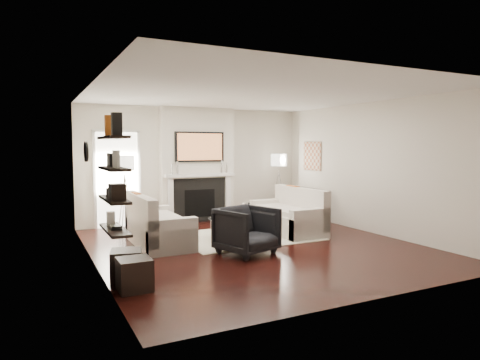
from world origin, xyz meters
name	(u,v)px	position (x,y,z in m)	size (l,w,h in m)	color
room_envelope	(255,171)	(0.00, 0.00, 1.35)	(6.00, 6.00, 6.00)	black
chimney_breast	(197,165)	(0.00, 2.88, 1.35)	(1.80, 0.25, 2.70)	silver
fireplace_surround	(200,200)	(0.00, 2.74, 0.52)	(1.30, 0.02, 1.04)	black
firebox	(200,203)	(0.00, 2.73, 0.45)	(0.75, 0.02, 0.65)	black
mantel_pilaster_l	(171,201)	(-0.72, 2.71, 0.55)	(0.12, 0.08, 1.10)	white
mantel_pilaster_r	(228,198)	(0.72, 2.71, 0.55)	(0.12, 0.08, 1.10)	white
mantel_shelf	(200,175)	(0.00, 2.69, 1.12)	(1.70, 0.18, 0.07)	white
tv_body	(200,147)	(0.00, 2.71, 1.78)	(1.20, 0.06, 0.70)	black
tv_screen	(200,147)	(0.00, 2.68, 1.78)	(1.10, 0.01, 0.62)	#BF723F
candlestick_l_tall	(178,168)	(-0.55, 2.70, 1.30)	(0.04, 0.04, 0.30)	silver
candlestick_l_short	(172,169)	(-0.68, 2.70, 1.27)	(0.04, 0.04, 0.24)	silver
candlestick_r_tall	(222,167)	(0.55, 2.70, 1.30)	(0.04, 0.04, 0.30)	silver
candlestick_r_short	(226,168)	(0.68, 2.70, 1.27)	(0.04, 0.04, 0.24)	silver
hallway_panel	(117,180)	(-1.85, 2.98, 1.05)	(0.90, 0.02, 2.10)	white
door_trim_l	(95,181)	(-2.33, 2.96, 1.05)	(0.06, 0.06, 2.16)	white
door_trim_r	(139,179)	(-1.37, 2.96, 1.05)	(0.06, 0.06, 2.16)	white
door_trim_top	(116,131)	(-1.85, 2.96, 2.13)	(1.02, 0.06, 0.06)	white
rug	(246,236)	(0.22, 0.79, 0.01)	(2.60, 2.00, 0.01)	beige
loveseat_left_base	(159,233)	(-1.51, 0.89, 0.21)	(0.85, 1.80, 0.42)	beige
loveseat_left_back	(140,217)	(-1.84, 0.89, 0.53)	(0.18, 1.80, 0.80)	beige
loveseat_left_arm_n	(172,237)	(-1.51, 0.08, 0.30)	(0.85, 0.18, 0.60)	beige
loveseat_left_arm_s	(148,221)	(-1.51, 1.70, 0.30)	(0.85, 0.18, 0.60)	beige
loveseat_left_cushion	(162,219)	(-1.46, 0.89, 0.47)	(0.63, 1.44, 0.10)	beige
pillow_left_orange	(136,204)	(-1.84, 1.19, 0.73)	(0.10, 0.42, 0.42)	#A44D14
pillow_left_charcoal	(144,209)	(-1.84, 0.59, 0.72)	(0.10, 0.40, 0.40)	black
loveseat_right_base	(287,222)	(1.18, 0.78, 0.21)	(0.85, 1.80, 0.42)	beige
loveseat_right_back	(300,206)	(1.52, 0.78, 0.53)	(0.18, 1.80, 0.80)	beige
loveseat_right_arm_n	(310,224)	(1.18, -0.03, 0.30)	(0.85, 0.18, 0.60)	beige
loveseat_right_arm_s	(267,213)	(1.18, 1.59, 0.30)	(0.85, 0.18, 0.60)	beige
loveseat_right_cushion	(285,210)	(1.13, 0.78, 0.47)	(0.63, 1.44, 0.10)	beige
pillow_right_orange	(293,195)	(1.52, 1.08, 0.73)	(0.10, 0.42, 0.42)	#A44D14
pillow_right_charcoal	(309,199)	(1.52, 0.48, 0.72)	(0.10, 0.40, 0.40)	black
coffee_table	(239,218)	(0.05, 0.73, 0.40)	(1.10, 0.55, 0.04)	black
coffee_leg_nw	(220,233)	(-0.45, 0.51, 0.19)	(0.02, 0.02, 0.38)	silver
coffee_leg_ne	(267,228)	(0.55, 0.51, 0.19)	(0.02, 0.02, 0.38)	silver
coffee_leg_sw	(211,229)	(-0.45, 0.95, 0.19)	(0.02, 0.02, 0.38)	silver
coffee_leg_se	(256,225)	(0.55, 0.95, 0.19)	(0.02, 0.02, 0.38)	silver
hurricane_glass	(246,209)	(0.20, 0.73, 0.56)	(0.16, 0.16, 0.28)	white
hurricane_candle	(246,212)	(0.20, 0.73, 0.50)	(0.11, 0.11, 0.17)	white
copper_bowl	(228,216)	(-0.20, 0.73, 0.45)	(0.28, 0.28, 0.05)	orange
armchair	(247,228)	(-0.38, -0.42, 0.43)	(0.84, 0.78, 0.86)	black
lamp_left_post	(125,204)	(-1.85, 2.18, 0.60)	(0.02, 0.02, 1.20)	silver
lamp_left_shade	(124,163)	(-1.85, 2.18, 1.45)	(0.40, 0.40, 0.30)	white
lamp_left_leg_a	(131,204)	(-1.74, 2.18, 0.60)	(0.02, 0.02, 1.25)	silver
lamp_left_leg_b	(121,204)	(-1.91, 2.27, 0.60)	(0.02, 0.02, 1.25)	silver
lamp_left_leg_c	(123,205)	(-1.91, 2.08, 0.60)	(0.02, 0.02, 1.25)	silver
lamp_right_post	(279,194)	(2.05, 2.53, 0.60)	(0.02, 0.02, 1.20)	silver
lamp_right_shade	(279,160)	(2.05, 2.53, 1.45)	(0.40, 0.40, 0.30)	white
lamp_right_leg_a	(282,193)	(2.16, 2.53, 0.60)	(0.02, 0.02, 1.25)	silver
lamp_right_leg_b	(275,193)	(2.00, 2.62, 0.60)	(0.02, 0.02, 1.25)	silver
lamp_right_leg_c	(279,194)	(1.99, 2.43, 0.60)	(0.02, 0.02, 1.25)	silver
console_top	(310,190)	(2.57, 1.93, 0.73)	(0.35, 1.20, 0.04)	black
console_leg_n	(323,208)	(2.57, 1.38, 0.35)	(0.30, 0.04, 0.71)	black
console_leg_s	(297,202)	(2.57, 2.48, 0.35)	(0.30, 0.04, 0.71)	black
wall_art	(312,156)	(2.73, 2.05, 1.55)	(0.03, 0.70, 0.70)	#A27251
shelf_bottom	(115,230)	(-2.62, -1.00, 0.70)	(0.25, 1.00, 0.04)	black
shelf_lower	(114,199)	(-2.62, -1.00, 1.10)	(0.25, 1.00, 0.04)	black
shelf_upper	(114,169)	(-2.62, -1.00, 1.50)	(0.25, 1.00, 0.04)	black
shelf_top	(113,138)	(-2.62, -1.00, 1.90)	(0.25, 1.00, 0.04)	black
decor_magfile_a	(117,124)	(-2.62, -1.28, 2.06)	(0.12, 0.10, 0.28)	black
decor_magfile_b	(110,126)	(-2.62, -0.79, 2.06)	(0.12, 0.10, 0.28)	#A44D14
decor_frame_a	(116,159)	(-2.62, -1.19, 1.63)	(0.04, 0.30, 0.22)	white
decor_frame_b	(110,160)	(-2.62, -0.71, 1.61)	(0.04, 0.22, 0.18)	black
decor_wine_rack	(117,192)	(-2.62, -1.21, 1.22)	(0.18, 0.25, 0.20)	black
decor_box_small	(112,193)	(-2.62, -0.88, 1.18)	(0.15, 0.12, 0.12)	black
decor_books	(115,227)	(-2.62, -1.04, 0.74)	(0.14, 0.20, 0.05)	black
decor_box_tall	(111,218)	(-2.62, -0.70, 0.81)	(0.10, 0.10, 0.18)	white
clock_rim	(86,152)	(-2.73, 0.90, 1.70)	(0.34, 0.34, 0.04)	black
clock_face	(88,152)	(-2.71, 0.90, 1.70)	(0.29, 0.29, 0.01)	white
ottoman_near	(126,265)	(-2.47, -0.93, 0.20)	(0.40, 0.40, 0.40)	black
ottoman_far	(134,274)	(-2.47, -1.42, 0.20)	(0.40, 0.40, 0.40)	black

